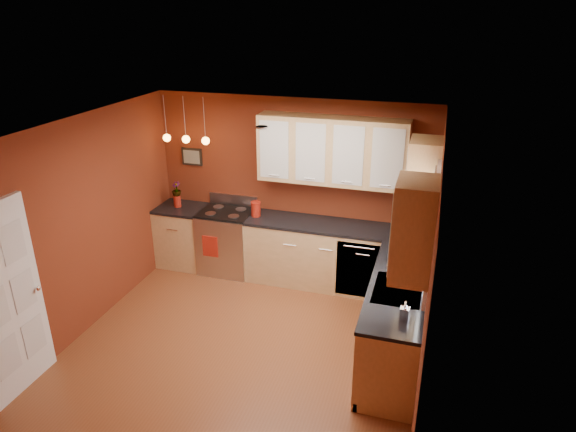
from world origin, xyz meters
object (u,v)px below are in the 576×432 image
(coffee_maker, at_px, (402,220))
(soap_pump, at_px, (405,311))
(gas_range, at_px, (227,241))
(red_canister, at_px, (256,209))
(sink, at_px, (398,291))

(coffee_maker, relative_size, soap_pump, 1.52)
(gas_range, xyz_separation_m, coffee_maker, (2.51, 0.11, 0.60))
(gas_range, xyz_separation_m, red_canister, (0.47, -0.01, 0.57))
(coffee_maker, bearing_deg, sink, -77.14)
(sink, xyz_separation_m, red_canister, (-2.15, 1.49, 0.13))
(red_canister, xyz_separation_m, soap_pump, (2.26, -2.04, -0.01))
(sink, height_order, red_canister, sink)
(sink, height_order, soap_pump, sink)
(gas_range, distance_m, red_canister, 0.74)
(gas_range, relative_size, red_canister, 5.18)
(coffee_maker, distance_m, soap_pump, 2.17)
(coffee_maker, bearing_deg, soap_pump, -75.19)
(gas_range, height_order, sink, sink)
(gas_range, bearing_deg, sink, -29.78)
(soap_pump, bearing_deg, coffee_maker, 95.83)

